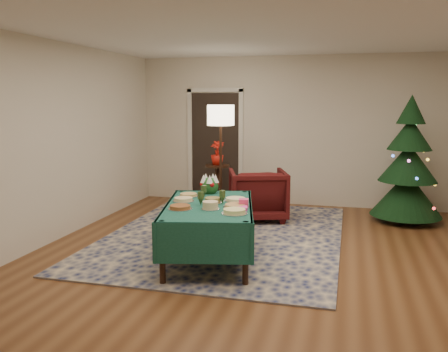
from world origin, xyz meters
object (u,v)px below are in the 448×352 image
(christmas_tree, at_px, (408,166))
(buffet_table, at_px, (209,216))
(gift_box, at_px, (244,203))
(side_table, at_px, (217,187))
(armchair, at_px, (258,192))
(floor_lamp, at_px, (221,122))
(potted_plant, at_px, (217,158))

(christmas_tree, bearing_deg, buffet_table, -134.12)
(gift_box, bearing_deg, side_table, 111.47)
(gift_box, relative_size, armchair, 0.12)
(floor_lamp, distance_m, side_table, 1.26)
(gift_box, distance_m, armchair, 2.13)
(side_table, height_order, potted_plant, potted_plant)
(gift_box, relative_size, potted_plant, 0.26)
(potted_plant, bearing_deg, christmas_tree, -2.40)
(buffet_table, bearing_deg, side_table, 103.40)
(armchair, xyz_separation_m, side_table, (-0.85, 0.63, -0.07))
(buffet_table, height_order, side_table, side_table)
(floor_lamp, relative_size, christmas_tree, 0.92)
(side_table, relative_size, potted_plant, 1.85)
(gift_box, bearing_deg, armchair, 96.13)
(buffet_table, distance_m, christmas_tree, 3.60)
(armchair, height_order, potted_plant, potted_plant)
(side_table, relative_size, christmas_tree, 0.39)
(armchair, distance_m, floor_lamp, 1.31)
(side_table, bearing_deg, armchair, -36.69)
(christmas_tree, bearing_deg, gift_box, -128.57)
(side_table, xyz_separation_m, potted_plant, (-0.00, 0.00, 0.52))
(armchair, relative_size, potted_plant, 2.13)
(armchair, height_order, christmas_tree, christmas_tree)
(armchair, xyz_separation_m, christmas_tree, (2.29, 0.50, 0.45))
(christmas_tree, bearing_deg, side_table, 177.60)
(floor_lamp, height_order, potted_plant, floor_lamp)
(buffet_table, bearing_deg, floor_lamp, 101.58)
(armchair, height_order, floor_lamp, floor_lamp)
(buffet_table, distance_m, side_table, 2.79)
(gift_box, xyz_separation_m, floor_lamp, (-0.89, 2.30, 0.82))
(gift_box, bearing_deg, christmas_tree, 51.43)
(potted_plant, bearing_deg, armchair, -36.69)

